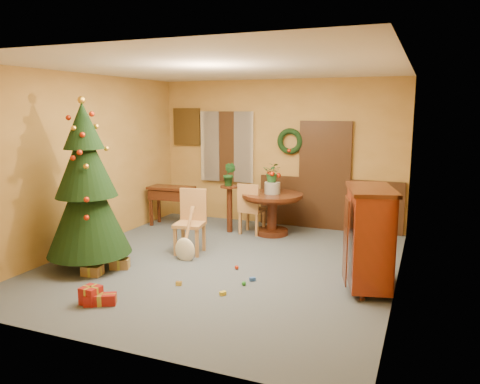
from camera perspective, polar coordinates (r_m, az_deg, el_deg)
The scene contains 21 objects.
room_envelope at distance 9.37m, azimuth 5.83°, elevation 2.63°, with size 5.50×5.50×5.50m.
dining_table at distance 8.72m, azimuth 3.94°, elevation -1.71°, with size 1.13×1.13×0.78m.
urn at distance 8.66m, azimuth 3.97°, elevation 0.50°, with size 0.29×0.29×0.22m, color slate.
centerpiece_plant at distance 8.61m, azimuth 3.99°, elevation 2.40°, with size 0.33×0.28×0.36m, color #1E4C23.
chair_near at distance 7.68m, azimuth -5.98°, elevation -3.27°, with size 0.51×0.51×1.04m.
chair_far at distance 8.72m, azimuth 1.29°, elevation -1.85°, with size 0.44×0.44×0.97m.
guitar at distance 7.30m, azimuth -6.76°, elevation -5.24°, with size 0.34×0.16×0.81m, color beige, non-canonical shape.
plant_stand at distance 8.88m, azimuth -1.28°, elevation -1.39°, with size 0.35×0.35×0.90m.
stand_plant at distance 8.78m, azimuth -1.30°, elevation 2.19°, with size 0.24×0.20×0.44m, color #19471E.
christmas_tree at distance 7.12m, azimuth -18.20°, elevation 0.39°, with size 1.21×1.21×2.50m.
writing_desk at distance 9.47m, azimuth -8.37°, elevation -0.51°, with size 0.92×0.48×0.80m.
sideboard at distance 6.28m, azimuth 15.46°, elevation -5.10°, with size 0.80×1.15×1.34m.
gift_a at distance 7.03m, azimuth -17.55°, elevation -9.09°, with size 0.30×0.24×0.15m.
gift_b at distance 6.06m, azimuth -17.71°, elevation -11.89°, with size 0.22×0.22×0.22m.
gift_c at distance 7.20m, azimuth -14.44°, elevation -8.45°, with size 0.33×0.28×0.15m.
gift_d at distance 6.01m, azimuth -16.66°, elevation -12.44°, with size 0.40×0.31×0.13m.
toy_a at distance 6.51m, azimuth 1.53°, elevation -10.58°, with size 0.08×0.05×0.05m, color #2752AC.
toy_b at distance 6.35m, azimuth 0.48°, elevation -11.08°, with size 0.06×0.06×0.06m, color #238025.
toy_c at distance 6.05m, azimuth -2.12°, elevation -12.25°, with size 0.08×0.05×0.05m, color gold.
toy_d at distance 6.95m, azimuth -0.41°, elevation -9.18°, with size 0.06×0.06×0.06m, color #B8270C.
toy_e at distance 6.42m, azimuth -7.46°, elevation -11.00°, with size 0.08×0.05×0.05m, color gold.
Camera 1 is at (2.80, -6.22, 2.33)m, focal length 35.00 mm.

